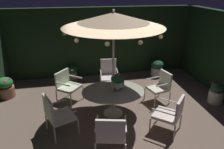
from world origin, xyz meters
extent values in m
cube|color=brown|center=(0.00, 0.00, -0.01)|extent=(7.42, 6.56, 0.02)
cube|color=#1C3119|center=(0.00, 3.13, 1.28)|extent=(7.42, 0.30, 2.57)
cylinder|color=silver|center=(-0.11, 0.14, 0.01)|extent=(0.53, 0.53, 0.03)
cylinder|color=silver|center=(-0.11, 0.14, 0.34)|extent=(0.09, 0.09, 0.68)
ellipsoid|color=#AEAC99|center=(-0.11, 0.14, 0.70)|extent=(1.68, 1.39, 0.03)
cylinder|color=beige|center=(-0.11, 0.14, 1.26)|extent=(0.06, 0.06, 2.51)
cone|color=tan|center=(-0.11, 0.14, 2.56)|extent=(2.44, 2.44, 0.33)
sphere|color=beige|center=(-0.11, 0.14, 2.77)|extent=(0.07, 0.07, 0.07)
sphere|color=#F9DB8C|center=(1.04, 0.16, 2.29)|extent=(0.09, 0.09, 0.09)
sphere|color=#F9DB8C|center=(0.79, 0.85, 2.29)|extent=(0.09, 0.09, 0.09)
sphere|color=#F9DB8C|center=(0.27, 1.22, 2.29)|extent=(0.09, 0.09, 0.09)
sphere|color=#F9DB8C|center=(-0.43, 1.24, 2.29)|extent=(0.09, 0.09, 0.09)
sphere|color=#F9DB8C|center=(-1.02, 0.83, 2.29)|extent=(0.09, 0.09, 0.09)
sphere|color=#F9DB8C|center=(-1.25, 0.14, 2.29)|extent=(0.09, 0.09, 0.09)
sphere|color=#F9DB8C|center=(-1.00, -0.57, 2.29)|extent=(0.09, 0.09, 0.09)
sphere|color=#F9DB8C|center=(-0.44, -0.95, 2.29)|extent=(0.09, 0.09, 0.09)
sphere|color=#F9DB8C|center=(0.21, -0.96, 2.29)|extent=(0.09, 0.09, 0.09)
sphere|color=#F9DB8C|center=(0.79, -0.57, 2.29)|extent=(0.09, 0.09, 0.09)
cylinder|color=silver|center=(0.02, 0.16, 0.78)|extent=(0.16, 0.16, 0.14)
cylinder|color=beige|center=(0.02, 0.16, 0.91)|extent=(0.35, 0.35, 0.13)
ellipsoid|color=#1D5828|center=(0.02, 0.16, 1.06)|extent=(0.36, 0.36, 0.22)
sphere|color=red|center=(0.02, 0.16, 1.14)|extent=(0.13, 0.13, 0.13)
cylinder|color=silver|center=(0.28, 1.28, 0.20)|extent=(0.04, 0.04, 0.41)
cylinder|color=silver|center=(-0.27, 1.34, 0.20)|extent=(0.04, 0.04, 0.41)
cylinder|color=silver|center=(0.34, 1.88, 0.20)|extent=(0.04, 0.04, 0.41)
cylinder|color=silver|center=(-0.21, 1.93, 0.20)|extent=(0.04, 0.04, 0.41)
cube|color=silver|center=(0.04, 1.61, 0.44)|extent=(0.59, 0.64, 0.07)
cube|color=silver|center=(0.06, 1.90, 0.74)|extent=(0.53, 0.11, 0.52)
cylinder|color=silver|center=(0.31, 1.58, 0.65)|extent=(0.09, 0.57, 0.04)
cylinder|color=silver|center=(-0.24, 1.64, 0.65)|extent=(0.09, 0.57, 0.04)
cylinder|color=silver|center=(-0.87, 1.13, 0.22)|extent=(0.04, 0.04, 0.43)
cylinder|color=silver|center=(-1.25, 0.65, 0.22)|extent=(0.04, 0.04, 0.43)
cylinder|color=silver|center=(-1.28, 1.46, 0.22)|extent=(0.04, 0.04, 0.43)
cylinder|color=silver|center=(-1.66, 0.98, 0.22)|extent=(0.04, 0.04, 0.43)
cube|color=silver|center=(-1.26, 1.06, 0.47)|extent=(0.78, 0.79, 0.07)
cube|color=silver|center=(-1.46, 1.21, 0.73)|extent=(0.41, 0.50, 0.45)
cylinder|color=silver|center=(-1.07, 1.30, 0.70)|extent=(0.42, 0.35, 0.04)
cylinder|color=silver|center=(-1.45, 0.82, 0.70)|extent=(0.42, 0.35, 0.04)
cylinder|color=silver|center=(-1.32, -0.03, 0.21)|extent=(0.04, 0.04, 0.41)
cylinder|color=silver|center=(-1.09, -0.59, 0.21)|extent=(0.04, 0.04, 0.41)
cylinder|color=silver|center=(-1.85, -0.24, 0.21)|extent=(0.04, 0.04, 0.41)
cylinder|color=silver|center=(-1.62, -0.81, 0.21)|extent=(0.04, 0.04, 0.41)
cube|color=beige|center=(-1.47, -0.42, 0.45)|extent=(0.75, 0.77, 0.07)
cube|color=beige|center=(-1.72, -0.52, 0.75)|extent=(0.28, 0.56, 0.53)
cylinder|color=silver|center=(-1.59, -0.14, 0.67)|extent=(0.52, 0.24, 0.04)
cylinder|color=silver|center=(-1.35, -0.70, 0.67)|extent=(0.52, 0.24, 0.04)
cylinder|color=silver|center=(-0.66, -0.93, 0.23)|extent=(0.04, 0.04, 0.46)
cylinder|color=silver|center=(-0.08, -1.07, 0.23)|extent=(0.04, 0.04, 0.46)
cube|color=silver|center=(-0.44, -1.29, 0.49)|extent=(0.70, 0.70, 0.07)
cube|color=silver|center=(-0.50, -1.58, 0.77)|extent=(0.57, 0.18, 0.48)
cylinder|color=silver|center=(-0.73, -1.23, 0.73)|extent=(0.16, 0.57, 0.04)
cylinder|color=silver|center=(-0.15, -1.36, 0.73)|extent=(0.16, 0.57, 0.04)
cylinder|color=silver|center=(0.59, -0.85, 0.20)|extent=(0.04, 0.04, 0.41)
cylinder|color=silver|center=(0.96, -0.43, 0.20)|extent=(0.04, 0.04, 0.41)
cylinder|color=silver|center=(1.03, -1.24, 0.20)|extent=(0.04, 0.04, 0.41)
cylinder|color=silver|center=(1.40, -0.82, 0.20)|extent=(0.04, 0.04, 0.41)
cube|color=silver|center=(1.00, -0.83, 0.44)|extent=(0.79, 0.79, 0.07)
cube|color=silver|center=(1.21, -1.02, 0.72)|extent=(0.40, 0.44, 0.49)
cylinder|color=silver|center=(0.81, -1.04, 0.68)|extent=(0.44, 0.40, 0.04)
cylinder|color=silver|center=(1.18, -0.62, 0.68)|extent=(0.44, 0.40, 0.04)
cylinder|color=silver|center=(1.12, 0.20, 0.21)|extent=(0.04, 0.04, 0.42)
cylinder|color=silver|center=(0.98, 0.71, 0.21)|extent=(0.04, 0.04, 0.42)
cylinder|color=silver|center=(1.65, 0.34, 0.21)|extent=(0.04, 0.04, 0.42)
cylinder|color=silver|center=(1.51, 0.85, 0.21)|extent=(0.04, 0.04, 0.42)
cube|color=silver|center=(1.31, 0.52, 0.45)|extent=(0.65, 0.64, 0.07)
cube|color=silver|center=(1.57, 0.59, 0.72)|extent=(0.19, 0.51, 0.46)
cylinder|color=silver|center=(1.38, 0.27, 0.69)|extent=(0.52, 0.17, 0.04)
cylinder|color=silver|center=(1.25, 0.78, 0.69)|extent=(0.52, 0.17, 0.04)
cylinder|color=silver|center=(2.07, 2.44, 0.17)|extent=(0.44, 0.44, 0.34)
ellipsoid|color=#1D462C|center=(2.07, 2.44, 0.47)|extent=(0.47, 0.47, 0.33)
sphere|color=orange|center=(2.18, 2.45, 0.56)|extent=(0.09, 0.09, 0.09)
sphere|color=orange|center=(1.94, 2.58, 0.48)|extent=(0.10, 0.10, 0.10)
sphere|color=orange|center=(2.02, 2.26, 0.54)|extent=(0.06, 0.06, 0.06)
cylinder|color=#9F5F4C|center=(-3.26, 1.73, 0.17)|extent=(0.52, 0.52, 0.34)
ellipsoid|color=#2D7131|center=(-3.26, 1.73, 0.48)|extent=(0.49, 0.49, 0.34)
sphere|color=#B53A89|center=(-3.09, 1.72, 0.59)|extent=(0.09, 0.09, 0.09)
sphere|color=#A9327C|center=(-3.15, 1.89, 0.50)|extent=(0.10, 0.10, 0.10)
sphere|color=#BC3A73|center=(-3.34, 1.89, 0.53)|extent=(0.07, 0.07, 0.07)
sphere|color=#B23C77|center=(-3.34, 1.64, 0.50)|extent=(0.08, 0.08, 0.08)
sphere|color=#B53B8A|center=(-3.19, 1.59, 0.57)|extent=(0.11, 0.11, 0.11)
cylinder|color=beige|center=(3.05, 0.16, 0.20)|extent=(0.44, 0.44, 0.39)
ellipsoid|color=#264B2A|center=(3.05, 0.16, 0.50)|extent=(0.40, 0.40, 0.28)
sphere|color=#A72A7C|center=(3.22, 0.16, 0.58)|extent=(0.09, 0.09, 0.09)
sphere|color=#B52E7B|center=(3.10, 0.31, 0.51)|extent=(0.09, 0.09, 0.09)
sphere|color=#BF2B78|center=(2.95, 0.28, 0.60)|extent=(0.07, 0.07, 0.07)
sphere|color=#C02E7D|center=(2.95, 0.16, 0.60)|extent=(0.07, 0.07, 0.07)
sphere|color=#B52A76|center=(2.99, 0.06, 0.51)|extent=(0.07, 0.07, 0.07)
sphere|color=#A32D80|center=(3.09, 0.07, 0.56)|extent=(0.10, 0.10, 0.10)
cylinder|color=tan|center=(-1.18, 2.77, 0.13)|extent=(0.36, 0.36, 0.27)
ellipsoid|color=#1B602C|center=(-1.18, 2.77, 0.38)|extent=(0.40, 0.40, 0.28)
sphere|color=silver|center=(-1.08, 2.78, 0.43)|extent=(0.11, 0.11, 0.11)
sphere|color=silver|center=(-1.19, 2.88, 0.40)|extent=(0.11, 0.11, 0.11)
sphere|color=silver|center=(-1.29, 2.76, 0.40)|extent=(0.11, 0.11, 0.11)
sphere|color=silver|center=(-1.17, 2.60, 0.41)|extent=(0.10, 0.10, 0.10)
camera|label=1|loc=(-1.09, -4.85, 3.34)|focal=34.45mm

